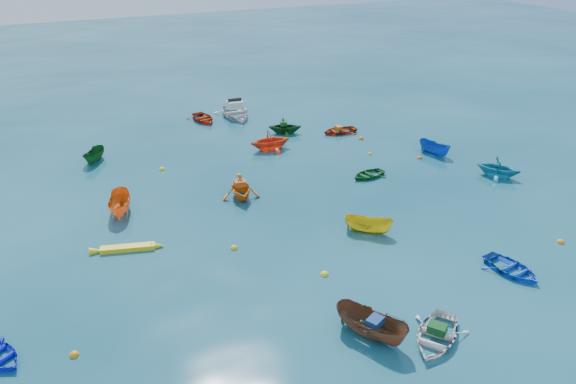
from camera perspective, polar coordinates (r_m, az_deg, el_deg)
name	(u,v)px	position (r m, az deg, el deg)	size (l,w,h in m)	color
ground	(328,237)	(29.21, 4.11, -4.58)	(160.00, 160.00, 0.00)	#093846
dinghy_white_near	(435,340)	(23.36, 14.71, -14.34)	(2.23, 3.12, 0.65)	silver
sampan_brown_mid	(370,336)	(23.05, 8.37, -14.27)	(1.21, 3.21, 1.24)	brown
dinghy_blue_se	(511,272)	(28.38, 21.71, -7.57)	(2.01, 2.81, 0.58)	blue
dinghy_orange_w	(241,197)	(33.39, -4.81, -0.51)	(2.31, 2.67, 1.41)	orange
sampan_yellow_mid	(368,232)	(29.91, 8.11, -4.02)	(0.97, 2.58, 1.00)	gold
dinghy_green_e	(368,177)	(36.30, 8.12, 1.56)	(1.70, 2.37, 0.49)	#114C15
dinghy_cyan_se	(497,176)	(38.41, 20.45, 1.51)	(2.32, 2.69, 1.42)	teal
sampan_orange_n	(121,212)	(32.89, -16.58, -2.00)	(1.15, 3.05, 1.18)	orange
dinghy_green_n	(285,133)	(43.55, -0.31, 5.99)	(2.16, 2.51, 1.32)	#0F4115
dinghy_red_ne	(339,133)	(43.84, 5.24, 6.02)	(1.97, 2.75, 0.57)	#9E2D0D
sampan_blue_far	(434,154)	(40.92, 14.60, 3.80)	(0.97, 2.58, 1.00)	#0E42B0
dinghy_red_far	(203,121)	(46.93, -8.61, 7.17)	(2.15, 3.01, 0.62)	#A1270D
dinghy_orange_far	(270,149)	(40.39, -1.79, 4.36)	(2.54, 2.95, 1.55)	#E83E15
sampan_green_far	(95,161)	(40.49, -18.99, 2.97)	(0.93, 2.48, 0.96)	#124D1A
kayak_yellow	(128,250)	(29.14, -15.95, -5.70)	(0.48, 3.34, 0.32)	yellow
motorboat_white	(235,117)	(47.66, -5.38, 7.64)	(3.05, 4.26, 1.48)	silver
tarp_green_a	(437,328)	(23.13, 14.92, -13.25)	(0.70, 0.53, 0.34)	#10421A
tarp_blue_a	(375,322)	(22.50, 8.84, -12.89)	(0.66, 0.50, 0.32)	navy
tarp_orange_a	(240,183)	(33.06, -4.88, 0.88)	(0.68, 0.51, 0.33)	#C94B14
tarp_green_b	(284,123)	(43.27, -0.45, 7.02)	(0.68, 0.51, 0.33)	#134D16
tarp_orange_b	(338,128)	(43.65, 5.15, 6.53)	(0.57, 0.43, 0.28)	#C36414
buoy_or_a	(75,355)	(23.41, -20.87, -15.25)	(0.37, 0.37, 0.37)	orange
buoy_ye_a	(324,275)	(26.26, 3.73, -8.40)	(0.38, 0.38, 0.38)	yellow
buoy_or_b	(560,243)	(31.83, 25.94, -4.65)	(0.38, 0.38, 0.38)	orange
buoy_or_c	(239,176)	(36.19, -5.01, 1.64)	(0.32, 0.32, 0.32)	orange
buoy_ye_c	(234,249)	(28.28, -5.49, -5.74)	(0.37, 0.37, 0.37)	gold
buoy_or_d	(420,158)	(39.81, 13.22, 3.34)	(0.35, 0.35, 0.35)	#D6570B
buoy_ye_d	(162,170)	(37.86, -12.68, 2.21)	(0.38, 0.38, 0.38)	yellow
buoy_or_e	(361,139)	(42.66, 7.44, 5.34)	(0.38, 0.38, 0.38)	#F0570D
buoy_ye_e	(370,154)	(39.89, 8.30, 3.81)	(0.31, 0.31, 0.31)	yellow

